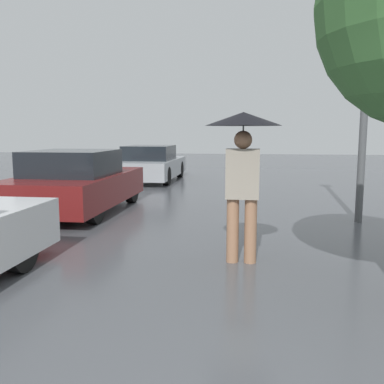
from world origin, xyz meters
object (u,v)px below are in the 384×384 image
(parked_car_farthest, at_px, (151,164))
(street_lamp, at_px, (368,37))
(pedestrian, at_px, (243,151))
(parked_car_middle, at_px, (76,183))

(parked_car_farthest, relative_size, street_lamp, 0.79)
(pedestrian, distance_m, parked_car_farthest, 9.38)
(pedestrian, bearing_deg, street_lamp, 53.31)
(parked_car_farthest, bearing_deg, pedestrian, -69.33)
(parked_car_middle, relative_size, parked_car_farthest, 0.98)
(pedestrian, distance_m, street_lamp, 3.91)
(parked_car_farthest, bearing_deg, parked_car_middle, -92.14)
(parked_car_middle, relative_size, street_lamp, 0.78)
(street_lamp, bearing_deg, pedestrian, -126.69)
(parked_car_middle, bearing_deg, parked_car_farthest, 87.86)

